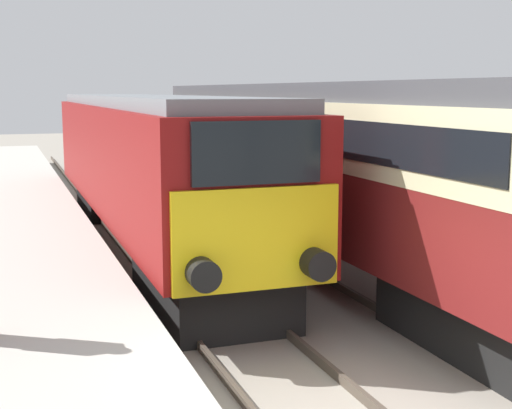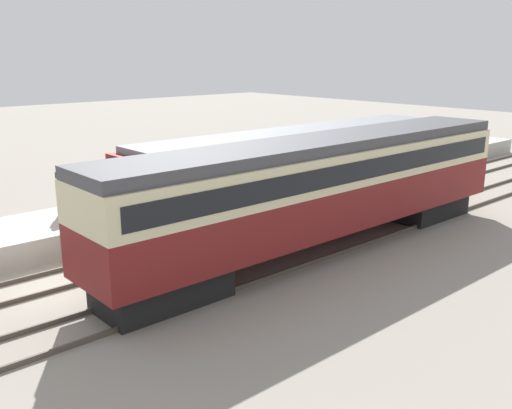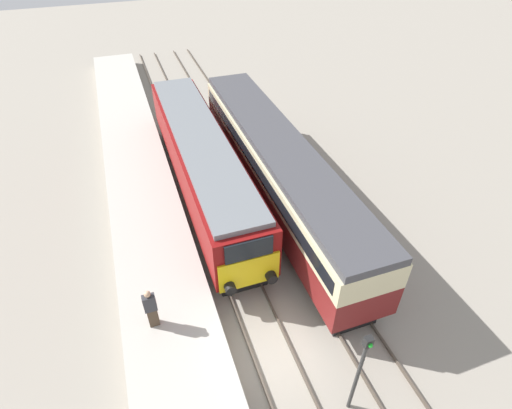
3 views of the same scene
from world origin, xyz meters
name	(u,v)px [view 2 (image 2 of 3)]	position (x,y,z in m)	size (l,w,h in m)	color
ground_plane	(56,282)	(0.00, 0.00, 0.00)	(120.00, 120.00, 0.00)	gray
platform_left	(204,202)	(-3.30, 8.00, 0.46)	(3.50, 50.00, 0.92)	#B7B2A8
rails_near_track	(192,244)	(0.00, 5.00, 0.07)	(1.51, 60.00, 0.14)	#4C4238
rails_far_track	(254,270)	(3.40, 5.00, 0.07)	(1.50, 60.00, 0.14)	#4C4238
locomotive	(298,169)	(0.00, 10.40, 2.10)	(2.70, 16.14, 3.70)	black
passenger_carriage	(324,183)	(3.40, 8.15, 2.40)	(2.75, 17.41, 3.97)	black
person_on_platform	(62,191)	(-3.84, 2.02, 1.83)	(0.44, 0.26, 1.81)	#473828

